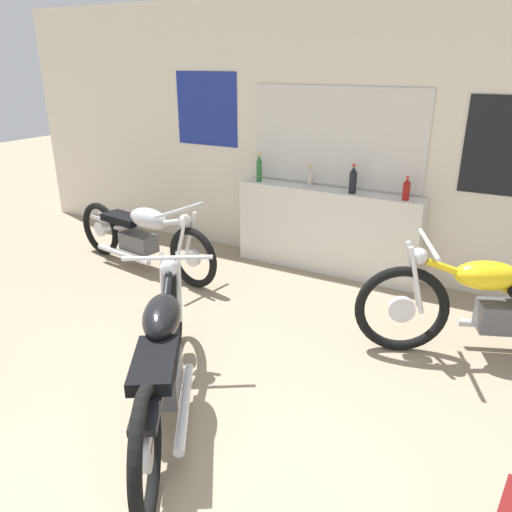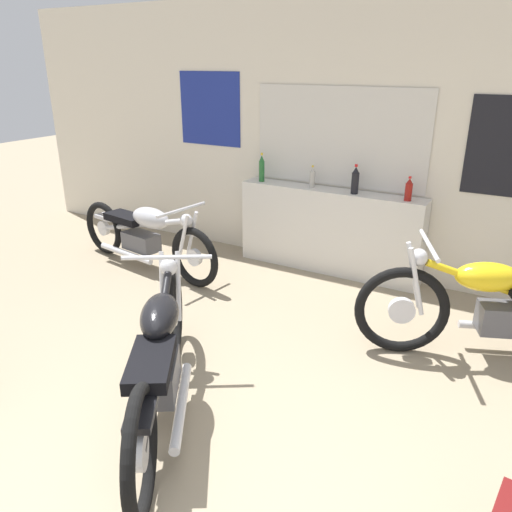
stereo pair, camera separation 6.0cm
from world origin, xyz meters
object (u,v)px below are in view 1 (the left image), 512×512
(bottle_center, at_px, (353,180))
(motorcycle_black, at_px, (163,357))
(bottle_left_center, at_px, (310,177))
(motorcycle_silver, at_px, (142,234))
(motorcycle_yellow, at_px, (497,305))
(bottle_leftmost, at_px, (259,169))
(bottle_right_center, at_px, (406,189))

(bottle_center, xyz_separation_m, motorcycle_black, (-0.27, -2.74, -0.61))
(bottle_center, bearing_deg, motorcycle_black, -95.67)
(bottle_left_center, xyz_separation_m, motorcycle_silver, (-1.54, -0.96, -0.61))
(motorcycle_black, bearing_deg, motorcycle_yellow, 45.05)
(bottle_left_center, height_order, motorcycle_silver, bottle_left_center)
(bottle_leftmost, xyz_separation_m, bottle_center, (1.08, -0.01, -0.01))
(bottle_leftmost, distance_m, bottle_right_center, 1.62)
(bottle_leftmost, xyz_separation_m, bottle_right_center, (1.62, -0.01, -0.04))
(bottle_leftmost, distance_m, motorcycle_black, 2.93)
(bottle_leftmost, bearing_deg, bottle_center, -0.38)
(bottle_center, bearing_deg, bottle_left_center, 175.89)
(bottle_left_center, relative_size, motorcycle_black, 0.13)
(motorcycle_silver, xyz_separation_m, motorcycle_yellow, (3.53, -0.03, 0.04))
(motorcycle_yellow, relative_size, motorcycle_black, 1.07)
(bottle_left_center, relative_size, motorcycle_silver, 0.11)
(bottle_center, distance_m, motorcycle_yellow, 1.88)
(bottle_leftmost, height_order, bottle_left_center, bottle_leftmost)
(bottle_left_center, xyz_separation_m, bottle_center, (0.48, -0.03, 0.03))
(motorcycle_silver, xyz_separation_m, motorcycle_black, (1.75, -1.81, 0.03))
(bottle_left_center, bearing_deg, motorcycle_black, -85.63)
(motorcycle_silver, bearing_deg, bottle_right_center, 19.81)
(bottle_leftmost, xyz_separation_m, bottle_left_center, (0.60, 0.03, -0.04))
(bottle_center, distance_m, motorcycle_silver, 2.31)
(bottle_left_center, xyz_separation_m, bottle_right_center, (1.02, -0.04, 0.00))
(motorcycle_silver, distance_m, motorcycle_black, 2.52)
(bottle_left_center, height_order, motorcycle_black, bottle_left_center)
(bottle_center, distance_m, bottle_right_center, 0.54)
(bottle_leftmost, relative_size, motorcycle_silver, 0.15)
(motorcycle_yellow, bearing_deg, motorcycle_silver, 179.46)
(motorcycle_silver, bearing_deg, bottle_leftmost, 44.66)
(motorcycle_black, bearing_deg, bottle_right_center, 73.55)
(bottle_left_center, bearing_deg, motorcycle_yellow, -26.50)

